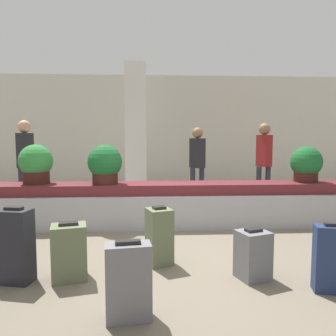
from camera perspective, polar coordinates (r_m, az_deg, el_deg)
ground_plane at (r=4.11m, az=1.23°, el=-15.49°), size 18.00×18.00×0.00m
back_wall at (r=9.40m, az=-1.37°, el=6.19°), size 18.00×0.06×3.20m
carousel at (r=5.49m, az=0.00°, el=-6.47°), size 8.76×0.75×0.71m
pillar at (r=7.92m, az=-5.62°, el=6.32°), size 0.50×0.50×3.20m
suitcase_0 at (r=3.85m, az=-1.53°, el=-11.79°), size 0.34×0.35×0.68m
suitcase_1 at (r=2.78m, az=-6.92°, el=-19.04°), size 0.39×0.24×0.65m
suitcase_3 at (r=3.56m, az=26.97°, el=-13.94°), size 0.39×0.25×0.67m
suitcase_4 at (r=3.70m, az=-25.03°, el=-12.22°), size 0.36×0.27×0.78m
suitcase_5 at (r=3.62m, az=-16.83°, el=-13.81°), size 0.40×0.35×0.60m
suitcase_6 at (r=3.61m, az=14.57°, el=-14.39°), size 0.38×0.36×0.53m
potted_plant_0 at (r=5.76m, az=-22.01°, el=0.63°), size 0.54×0.54×0.64m
potted_plant_1 at (r=6.04m, az=22.92°, el=0.60°), size 0.53×0.53×0.60m
potted_plant_2 at (r=5.40m, az=-10.93°, el=0.62°), size 0.55×0.55×0.64m
traveler_0 at (r=7.13m, az=5.13°, el=1.63°), size 0.34×0.36×1.68m
traveler_1 at (r=7.09m, az=-23.58°, el=1.92°), size 0.31×0.36×1.80m
traveler_2 at (r=7.26m, az=16.37°, el=1.99°), size 0.31×0.36×1.76m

